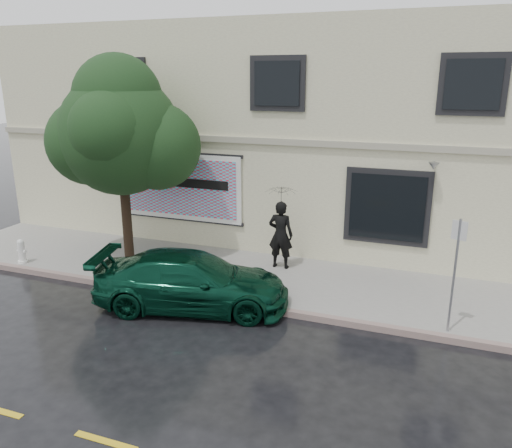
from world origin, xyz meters
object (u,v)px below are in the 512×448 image
(pedestrian, at_px, (281,235))
(fire_hydrant, at_px, (22,251))
(car, at_px, (192,281))
(street_tree, at_px, (120,135))

(pedestrian, height_order, fire_hydrant, pedestrian)
(car, height_order, street_tree, street_tree)
(street_tree, bearing_deg, car, -32.76)
(street_tree, bearing_deg, fire_hydrant, -153.16)
(car, relative_size, street_tree, 0.86)
(car, distance_m, fire_hydrant, 5.90)
(street_tree, height_order, fire_hydrant, street_tree)
(pedestrian, distance_m, street_tree, 5.28)
(car, bearing_deg, fire_hydrant, 70.22)
(pedestrian, xyz_separation_m, street_tree, (-4.46, -0.88, 2.70))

